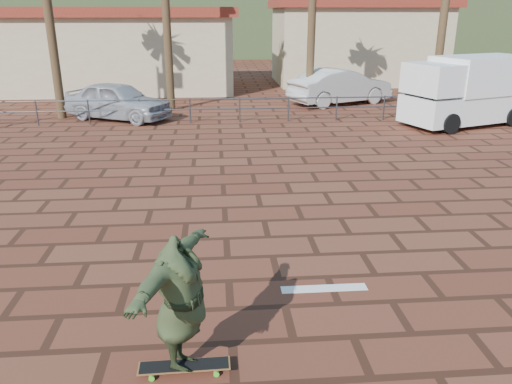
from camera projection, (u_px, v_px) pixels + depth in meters
The scene contains 13 objects.
ground at pixel (273, 256), 9.15m from camera, with size 120.00×120.00×0.00m, color brown.
paint_stripe at pixel (324, 288), 8.08m from camera, with size 1.40×0.22×0.01m, color white.
guardrail at pixel (240, 106), 20.18m from camera, with size 24.06×0.06×1.00m.
building_west at pixel (126, 49), 28.56m from camera, with size 12.60×7.60×4.50m.
building_east at pixel (356, 41), 31.42m from camera, with size 10.60×6.60×5.00m.
hill_front at pixel (222, 25), 55.03m from camera, with size 70.00×18.00×6.00m, color #384C28.
hill_back at pixel (34, 15), 58.64m from camera, with size 35.00×14.00×8.00m, color #384C28.
longboard at pixel (184, 366), 6.16m from camera, with size 1.14×0.27×0.11m.
skateboarder at pixel (181, 304), 5.86m from camera, with size 2.16×0.59×1.76m, color #313C20.
campervan at pixel (469, 90), 19.51m from camera, with size 5.50×3.69×2.64m.
car_silver at pixel (118, 101), 20.70m from camera, with size 1.83×4.56×1.55m, color #AEAFB5.
car_white at pixel (340, 86), 24.20m from camera, with size 1.79×5.14×1.69m, color silver.
street_sign at pixel (507, 85), 19.63m from camera, with size 0.45×0.06×2.20m.
Camera 1 is at (-0.98, -8.16, 4.21)m, focal length 35.00 mm.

